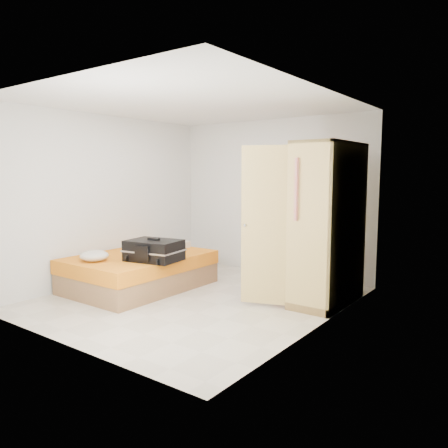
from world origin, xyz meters
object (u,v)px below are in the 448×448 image
Objects in this scene: suitcase at (154,250)px; round_cushion at (94,256)px; bed at (140,271)px; person at (286,228)px; wardrobe at (323,228)px.

round_cushion is (-0.63, -0.52, -0.07)m from suitcase.
person is (1.88, 1.04, 0.69)m from bed.
wardrobe is at bearing 19.74° from bed.
wardrobe is at bearing 30.73° from round_cushion.
bed is at bearing -160.26° from wardrobe.
person is 1.88m from suitcase.
bed is 2.26m from person.
round_cushion is at bearing 120.14° from person.
bed is 0.77m from round_cushion.
wardrobe is 2.60× the size of suitcase.
bed is 5.19× the size of round_cushion.
wardrobe reaches higher than round_cushion.
suitcase reaches higher than round_cushion.
wardrobe is 5.39× the size of round_cushion.
round_cushion is at bearing -102.83° from bed.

